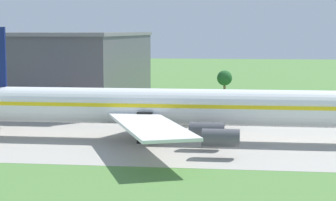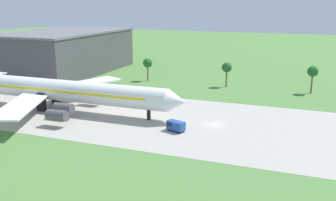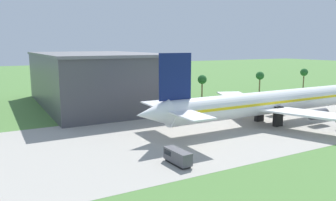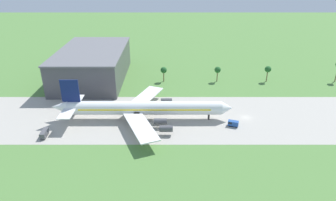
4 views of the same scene
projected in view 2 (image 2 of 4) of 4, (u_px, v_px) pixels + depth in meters
The scene contains 6 objects.
ground_plane at pixel (214, 125), 93.07m from camera, with size 600.00×600.00×0.00m, color #517F3D.
taxiway_strip at pixel (214, 125), 93.07m from camera, with size 320.00×44.00×0.02m.
jet_airliner at pixel (54, 90), 105.80m from camera, with size 78.72×54.31×18.67m.
fuel_truck at pixel (175, 126), 88.18m from camera, with size 4.75×3.29×2.48m.
terminal_building at pixel (65, 52), 161.89m from camera, with size 36.72×61.20×17.69m.
palm_tree_row at pixel (276, 68), 127.42m from camera, with size 103.05×3.60×12.22m.
Camera 2 is at (20.54, -86.82, 29.51)m, focal length 40.00 mm.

